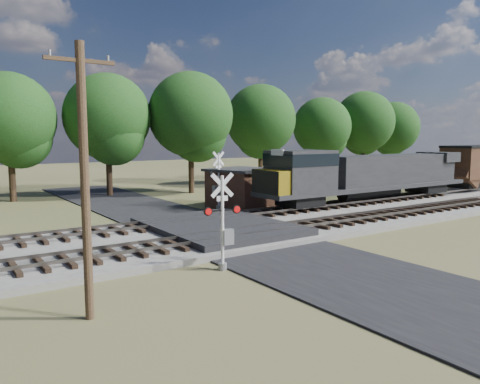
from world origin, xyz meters
TOP-DOWN VIEW (x-y plane):
  - ground at (0.00, 0.00)m, footprint 160.00×160.00m
  - ballast_bed at (10.00, 0.50)m, footprint 140.00×10.00m
  - road at (0.00, 0.00)m, footprint 7.00×60.00m
  - crossing_panel at (0.00, 0.50)m, footprint 7.00×9.00m
  - track_near at (3.12, -2.00)m, footprint 140.00×2.60m
  - track_far at (3.12, 3.00)m, footprint 140.00×2.60m
  - crossing_signal_near at (-3.59, -5.79)m, footprint 1.63×0.39m
  - crossing_signal_far at (4.61, 8.03)m, footprint 1.78×0.44m
  - utility_pole at (-9.82, -7.94)m, footprint 2.01×0.27m
  - equipment_shed at (6.89, 8.19)m, footprint 5.50×5.50m
  - treeline at (9.00, 21.22)m, footprint 79.65×11.36m

SIDE VIEW (x-z plane):
  - ground at x=0.00m, z-range 0.00..0.00m
  - road at x=0.00m, z-range 0.00..0.08m
  - ballast_bed at x=10.00m, z-range 0.00..0.30m
  - crossing_panel at x=0.00m, z-range 0.01..0.62m
  - track_near at x=3.12m, z-range 0.25..0.58m
  - track_far at x=3.12m, z-range 0.25..0.58m
  - equipment_shed at x=6.89m, z-range 0.02..3.08m
  - crossing_signal_near at x=-3.59m, z-range -0.34..3.72m
  - crossing_signal_far at x=4.61m, z-range -0.37..4.07m
  - utility_pole at x=-9.82m, z-range 0.25..8.47m
  - treeline at x=9.00m, z-range 1.17..12.96m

